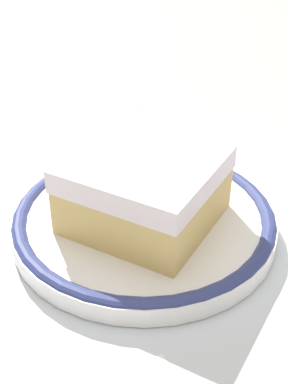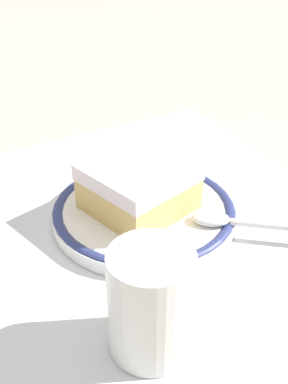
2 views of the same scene
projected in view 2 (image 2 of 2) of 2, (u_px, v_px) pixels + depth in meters
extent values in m
plane|color=#B7B2A8|center=(119.00, 220.00, 0.54)|extent=(2.40, 2.40, 0.00)
cube|color=silver|center=(119.00, 220.00, 0.54)|extent=(0.47, 0.42, 0.00)
cylinder|color=white|center=(144.00, 213.00, 0.54)|extent=(0.20, 0.20, 0.01)
torus|color=navy|center=(144.00, 210.00, 0.54)|extent=(0.20, 0.20, 0.01)
cube|color=#DBB76B|center=(139.00, 193.00, 0.53)|extent=(0.12, 0.12, 0.03)
cube|color=white|center=(139.00, 172.00, 0.51)|extent=(0.12, 0.12, 0.02)
ellipsoid|color=silver|center=(210.00, 218.00, 0.51)|extent=(0.05, 0.04, 0.01)
cylinder|color=silver|center=(287.00, 227.00, 0.50)|extent=(0.09, 0.08, 0.01)
cylinder|color=white|center=(151.00, 303.00, 0.38)|extent=(0.07, 0.07, 0.09)
cylinder|color=brown|center=(151.00, 328.00, 0.39)|extent=(0.06, 0.06, 0.04)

